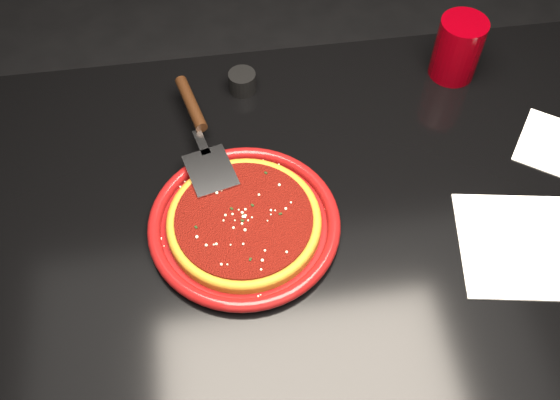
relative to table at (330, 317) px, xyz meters
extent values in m
cube|color=black|center=(0.00, 0.00, -0.38)|extent=(4.00, 4.00, 0.01)
cube|color=black|center=(0.00, 0.00, 0.00)|extent=(1.20, 0.80, 0.75)
cylinder|color=maroon|center=(-0.16, 0.00, 0.39)|extent=(0.38, 0.38, 0.02)
cylinder|color=#925E18|center=(-0.16, 0.00, 0.39)|extent=(0.30, 0.30, 0.01)
torus|color=#925E18|center=(-0.16, 0.00, 0.40)|extent=(0.30, 0.30, 0.02)
cylinder|color=maroon|center=(-0.16, 0.00, 0.40)|extent=(0.27, 0.27, 0.01)
cylinder|color=#7E0109|center=(0.26, 0.29, 0.43)|extent=(0.11, 0.11, 0.12)
cube|color=white|center=(0.25, -0.09, 0.38)|extent=(0.21, 0.21, 0.00)
cube|color=white|center=(0.39, 0.09, 0.38)|extent=(0.17, 0.17, 0.00)
cylinder|color=black|center=(-0.13, 0.30, 0.39)|extent=(0.06, 0.06, 0.04)
camera|label=1|loc=(-0.18, -0.52, 1.20)|focal=40.00mm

